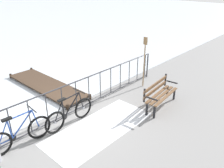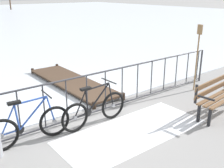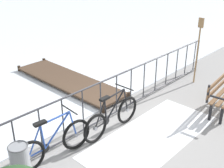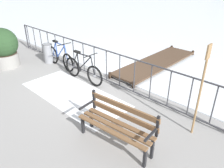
{
  "view_description": "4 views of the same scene",
  "coord_description": "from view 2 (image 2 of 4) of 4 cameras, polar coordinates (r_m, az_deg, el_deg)",
  "views": [
    {
      "loc": [
        -3.54,
        -5.23,
        3.97
      ],
      "look_at": [
        1.4,
        -0.75,
        0.92
      ],
      "focal_mm": 37.33,
      "sensor_mm": 36.0,
      "label": 1
    },
    {
      "loc": [
        -3.19,
        -5.01,
        2.89
      ],
      "look_at": [
        0.4,
        -0.44,
        0.88
      ],
      "focal_mm": 43.43,
      "sensor_mm": 36.0,
      "label": 2
    },
    {
      "loc": [
        -4.12,
        -4.21,
        3.73
      ],
      "look_at": [
        0.71,
        0.3,
        0.68
      ],
      "focal_mm": 47.0,
      "sensor_mm": 36.0,
      "label": 3
    },
    {
      "loc": [
        4.91,
        -4.35,
        3.12
      ],
      "look_at": [
        1.45,
        -0.71,
        0.53
      ],
      "focal_mm": 34.99,
      "sensor_mm": 36.0,
      "label": 4
    }
  ],
  "objects": [
    {
      "name": "snow_patch",
      "position": [
        5.97,
        4.48,
        -9.86
      ],
      "size": [
        3.36,
        1.43,
        0.01
      ],
      "primitive_type": "cube",
      "color": "white",
      "rests_on": "ground"
    },
    {
      "name": "railing_fence",
      "position": [
        6.38,
        -5.28,
        -2.4
      ],
      "size": [
        9.06,
        0.06,
        1.07
      ],
      "color": "#38383D",
      "rests_on": "ground"
    },
    {
      "name": "wooden_dock",
      "position": [
        8.8,
        -8.47,
        0.52
      ],
      "size": [
        1.1,
        4.05,
        0.2
      ],
      "color": "#4C3828",
      "rests_on": "ground"
    },
    {
      "name": "park_bench",
      "position": [
        7.07,
        21.26,
        -1.92
      ],
      "size": [
        1.64,
        0.63,
        0.89
      ],
      "color": "brown",
      "rests_on": "ground"
    },
    {
      "name": "bicycle_second",
      "position": [
        5.61,
        -17.05,
        -8.5
      ],
      "size": [
        1.71,
        0.52,
        0.97
      ],
      "color": "black",
      "rests_on": "ground"
    },
    {
      "name": "ground_plane",
      "position": [
        6.61,
        -5.14,
        -6.92
      ],
      "size": [
        160.0,
        160.0,
        0.0
      ],
      "primitive_type": "plane",
      "color": "gray"
    },
    {
      "name": "oar_upright",
      "position": [
        8.36,
        17.54,
        6.11
      ],
      "size": [
        0.04,
        0.16,
        1.98
      ],
      "color": "#937047",
      "rests_on": "ground"
    },
    {
      "name": "bicycle_near_railing",
      "position": [
        6.09,
        -3.64,
        -5.41
      ],
      "size": [
        1.71,
        0.52,
        0.97
      ],
      "color": "black",
      "rests_on": "ground"
    }
  ]
}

